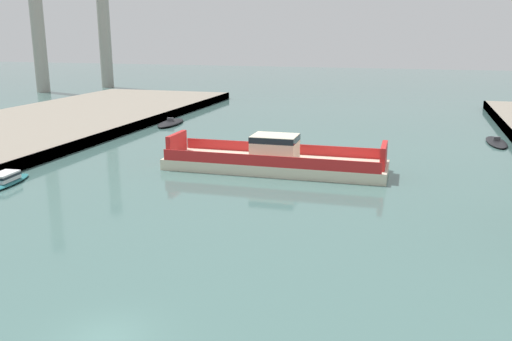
# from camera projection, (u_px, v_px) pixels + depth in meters

# --- Properties ---
(ground_plane) EXTENTS (400.00, 400.00, 0.00)m
(ground_plane) POSITION_uv_depth(u_px,v_px,m) (106.00, 338.00, 25.24)
(ground_plane) COLOR #476B66
(chain_ferry) EXTENTS (22.71, 6.60, 3.66)m
(chain_ferry) POSITION_uv_depth(u_px,v_px,m) (275.00, 160.00, 55.70)
(chain_ferry) COLOR beige
(chain_ferry) RESTS_ON ground
(moored_boat_near_left) EXTENTS (2.62, 8.13, 0.88)m
(moored_boat_near_left) POSITION_uv_depth(u_px,v_px,m) (496.00, 142.00, 69.21)
(moored_boat_near_left) COLOR black
(moored_boat_near_left) RESTS_ON ground
(moored_boat_near_right) EXTENTS (3.43, 8.55, 1.06)m
(moored_boat_near_right) POSITION_uv_depth(u_px,v_px,m) (171.00, 123.00, 83.36)
(moored_boat_near_right) COLOR black
(moored_boat_near_right) RESTS_ON ground
(moored_boat_mid_left) EXTENTS (3.07, 7.99, 1.12)m
(moored_boat_mid_left) POSITION_uv_depth(u_px,v_px,m) (3.00, 181.00, 50.28)
(moored_boat_mid_left) COLOR #237075
(moored_boat_mid_left) RESTS_ON ground
(smokestack_distant_a) EXTENTS (3.26, 3.26, 34.08)m
(smokestack_distant_a) POSITION_uv_depth(u_px,v_px,m) (103.00, 14.00, 135.61)
(smokestack_distant_a) COLOR #9E998E
(smokestack_distant_a) RESTS_ON ground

